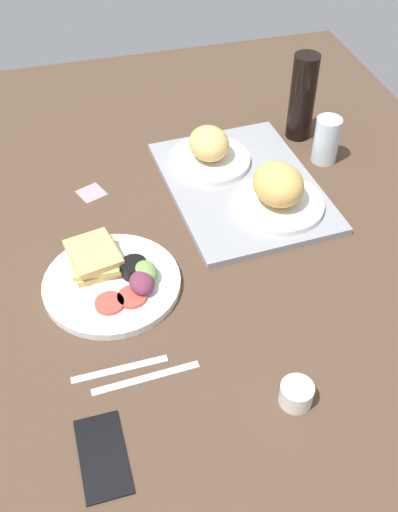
{
  "coord_description": "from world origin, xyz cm",
  "views": [
    {
      "loc": [
        84.34,
        -19.62,
        87.57
      ],
      "look_at": [
        2.0,
        3.0,
        4.0
      ],
      "focal_mm": 42.4,
      "sensor_mm": 36.0,
      "label": 1
    }
  ],
  "objects_px": {
    "espresso_cup": "(296,394)",
    "fork": "(120,369)",
    "drinking_glass": "(326,140)",
    "cell_phone": "(103,455)",
    "knife": "(146,378)",
    "soda_bottle": "(302,97)",
    "bread_plate_far": "(278,191)",
    "bread_plate_near": "(209,150)",
    "serving_tray": "(242,186)",
    "sticky_note": "(91,193)",
    "plate_with_salad": "(113,277)"
  },
  "relations": [
    {
      "from": "plate_with_salad",
      "to": "bread_plate_far",
      "type": "bearing_deg",
      "value": 107.78
    },
    {
      "from": "serving_tray",
      "to": "bread_plate_near",
      "type": "bearing_deg",
      "value": -153.72
    },
    {
      "from": "fork",
      "to": "sticky_note",
      "type": "bearing_deg",
      "value": 86.43
    },
    {
      "from": "bread_plate_near",
      "to": "drinking_glass",
      "type": "height_order",
      "value": "drinking_glass"
    },
    {
      "from": "knife",
      "to": "plate_with_salad",
      "type": "bearing_deg",
      "value": 90.9
    },
    {
      "from": "knife",
      "to": "sticky_note",
      "type": "bearing_deg",
      "value": 89.02
    },
    {
      "from": "serving_tray",
      "to": "bread_plate_near",
      "type": "height_order",
      "value": "bread_plate_near"
    },
    {
      "from": "plate_with_salad",
      "to": "drinking_glass",
      "type": "height_order",
      "value": "drinking_glass"
    },
    {
      "from": "fork",
      "to": "plate_with_salad",
      "type": "bearing_deg",
      "value": 82.22
    },
    {
      "from": "bread_plate_far",
      "to": "fork",
      "type": "height_order",
      "value": "bread_plate_far"
    },
    {
      "from": "drinking_glass",
      "to": "plate_with_salad",
      "type": "bearing_deg",
      "value": -64.03
    },
    {
      "from": "plate_with_salad",
      "to": "espresso_cup",
      "type": "relative_size",
      "value": 4.84
    },
    {
      "from": "espresso_cup",
      "to": "fork",
      "type": "relative_size",
      "value": 0.33
    },
    {
      "from": "plate_with_salad",
      "to": "sticky_note",
      "type": "height_order",
      "value": "plate_with_salad"
    },
    {
      "from": "drinking_glass",
      "to": "soda_bottle",
      "type": "bearing_deg",
      "value": -170.44
    },
    {
      "from": "drinking_glass",
      "to": "sticky_note",
      "type": "height_order",
      "value": "drinking_glass"
    },
    {
      "from": "bread_plate_near",
      "to": "plate_with_salad",
      "type": "height_order",
      "value": "bread_plate_near"
    },
    {
      "from": "knife",
      "to": "soda_bottle",
      "type": "bearing_deg",
      "value": 46.93
    },
    {
      "from": "bread_plate_near",
      "to": "sticky_note",
      "type": "bearing_deg",
      "value": -85.23
    },
    {
      "from": "serving_tray",
      "to": "cell_phone",
      "type": "xyz_separation_m",
      "value": [
        0.58,
        -0.42,
        -0.0
      ]
    },
    {
      "from": "espresso_cup",
      "to": "sticky_note",
      "type": "distance_m",
      "value": 0.69
    },
    {
      "from": "soda_bottle",
      "to": "knife",
      "type": "bearing_deg",
      "value": -40.15
    },
    {
      "from": "bread_plate_far",
      "to": "espresso_cup",
      "type": "bearing_deg",
      "value": -16.85
    },
    {
      "from": "soda_bottle",
      "to": "cell_phone",
      "type": "relative_size",
      "value": 1.53
    },
    {
      "from": "bread_plate_far",
      "to": "soda_bottle",
      "type": "bearing_deg",
      "value": 149.3
    },
    {
      "from": "cell_phone",
      "to": "sticky_note",
      "type": "xyz_separation_m",
      "value": [
        -0.66,
        0.08,
        -0.0
      ]
    },
    {
      "from": "serving_tray",
      "to": "espresso_cup",
      "type": "height_order",
      "value": "espresso_cup"
    },
    {
      "from": "plate_with_salad",
      "to": "cell_phone",
      "type": "distance_m",
      "value": 0.37
    },
    {
      "from": "bread_plate_near",
      "to": "soda_bottle",
      "type": "distance_m",
      "value": 0.28
    },
    {
      "from": "bread_plate_far",
      "to": "cell_phone",
      "type": "height_order",
      "value": "bread_plate_far"
    },
    {
      "from": "bread_plate_far",
      "to": "fork",
      "type": "xyz_separation_m",
      "value": [
        0.33,
        -0.41,
        -0.05
      ]
    },
    {
      "from": "knife",
      "to": "fork",
      "type": "bearing_deg",
      "value": 140.21
    },
    {
      "from": "fork",
      "to": "soda_bottle",
      "type": "bearing_deg",
      "value": 45.31
    },
    {
      "from": "soda_bottle",
      "to": "espresso_cup",
      "type": "height_order",
      "value": "soda_bottle"
    },
    {
      "from": "soda_bottle",
      "to": "fork",
      "type": "xyz_separation_m",
      "value": [
        0.6,
        -0.57,
        -0.11
      ]
    },
    {
      "from": "serving_tray",
      "to": "sticky_note",
      "type": "height_order",
      "value": "serving_tray"
    },
    {
      "from": "fork",
      "to": "bread_plate_near",
      "type": "bearing_deg",
      "value": 58.28
    },
    {
      "from": "bread_plate_near",
      "to": "sticky_note",
      "type": "distance_m",
      "value": 0.3
    },
    {
      "from": "serving_tray",
      "to": "knife",
      "type": "distance_m",
      "value": 0.56
    },
    {
      "from": "drinking_glass",
      "to": "knife",
      "type": "height_order",
      "value": "drinking_glass"
    },
    {
      "from": "plate_with_salad",
      "to": "espresso_cup",
      "type": "xyz_separation_m",
      "value": [
        0.35,
        0.25,
        0.0
      ]
    },
    {
      "from": "bread_plate_far",
      "to": "sticky_note",
      "type": "distance_m",
      "value": 0.43
    },
    {
      "from": "plate_with_salad",
      "to": "drinking_glass",
      "type": "relative_size",
      "value": 2.35
    },
    {
      "from": "drinking_glass",
      "to": "fork",
      "type": "xyz_separation_m",
      "value": [
        0.48,
        -0.59,
        -0.06
      ]
    },
    {
      "from": "serving_tray",
      "to": "sticky_note",
      "type": "bearing_deg",
      "value": -102.86
    },
    {
      "from": "serving_tray",
      "to": "plate_with_salad",
      "type": "height_order",
      "value": "plate_with_salad"
    },
    {
      "from": "fork",
      "to": "espresso_cup",
      "type": "bearing_deg",
      "value": -28.18
    },
    {
      "from": "drinking_glass",
      "to": "cell_phone",
      "type": "distance_m",
      "value": 0.91
    },
    {
      "from": "drinking_glass",
      "to": "soda_bottle",
      "type": "xyz_separation_m",
      "value": [
        -0.12,
        -0.02,
        0.05
      ]
    },
    {
      "from": "fork",
      "to": "knife",
      "type": "bearing_deg",
      "value": -37.97
    }
  ]
}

